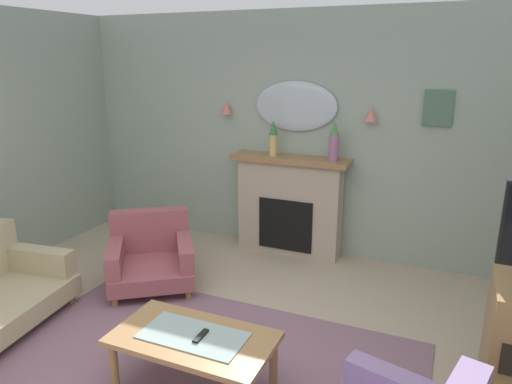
{
  "coord_description": "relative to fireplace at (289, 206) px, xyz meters",
  "views": [
    {
      "loc": [
        1.58,
        -2.21,
        2.25
      ],
      "look_at": [
        -0.11,
        1.71,
        1.02
      ],
      "focal_mm": 32.99,
      "sensor_mm": 36.0,
      "label": 1
    }
  ],
  "objects": [
    {
      "name": "fireplace",
      "position": [
        0.0,
        0.0,
        0.0
      ],
      "size": [
        1.36,
        0.36,
        1.16
      ],
      "color": "tan",
      "rests_on": "ground"
    },
    {
      "name": "patterned_rug",
      "position": [
        0.13,
        -2.54,
        -0.56
      ],
      "size": [
        3.2,
        2.4,
        0.01
      ],
      "primitive_type": "cube",
      "color": "#7F5B6B",
      "rests_on": "ground"
    },
    {
      "name": "framed_picture",
      "position": [
        1.5,
        0.15,
        1.18
      ],
      "size": [
        0.28,
        0.03,
        0.36
      ],
      "primitive_type": "cube",
      "color": "#4C6B56"
    },
    {
      "name": "wall_mirror",
      "position": [
        0.0,
        0.14,
        1.14
      ],
      "size": [
        0.96,
        0.06,
        0.56
      ],
      "primitive_type": "ellipsoid",
      "color": "#B2BCC6"
    },
    {
      "name": "coffee_table",
      "position": [
        0.22,
        -2.57,
        -0.19
      ],
      "size": [
        1.1,
        0.6,
        0.45
      ],
      "color": "olive",
      "rests_on": "ground"
    },
    {
      "name": "tv_remote",
      "position": [
        0.28,
        -2.57,
        -0.12
      ],
      "size": [
        0.04,
        0.16,
        0.02
      ],
      "primitive_type": "cube",
      "color": "black",
      "rests_on": "coffee_table"
    },
    {
      "name": "mantel_vase_centre",
      "position": [
        0.5,
        -0.03,
        0.8
      ],
      "size": [
        0.11,
        0.11,
        0.44
      ],
      "color": "#9E6084",
      "rests_on": "fireplace"
    },
    {
      "name": "wall_back",
      "position": [
        0.13,
        0.22,
        0.81
      ],
      "size": [
        6.69,
        0.1,
        2.75
      ],
      "primitive_type": "cube",
      "color": "#93A393",
      "rests_on": "ground"
    },
    {
      "name": "wall_sconce_right",
      "position": [
        0.85,
        0.09,
        1.09
      ],
      "size": [
        0.14,
        0.14,
        0.14
      ],
      "primitive_type": "cone",
      "color": "#D17066"
    },
    {
      "name": "mantel_vase_left",
      "position": [
        -0.2,
        -0.03,
        0.81
      ],
      "size": [
        0.1,
        0.1,
        0.4
      ],
      "color": "tan",
      "rests_on": "fireplace"
    },
    {
      "name": "armchair_near_fireplace",
      "position": [
        -1.02,
        -1.31,
        -0.27
      ],
      "size": [
        1.13,
        1.13,
        0.71
      ],
      "color": "#934C51",
      "rests_on": "ground"
    },
    {
      "name": "wall_sconce_left",
      "position": [
        -0.85,
        0.09,
        1.09
      ],
      "size": [
        0.14,
        0.14,
        0.14
      ],
      "primitive_type": "cone",
      "color": "#D17066"
    }
  ]
}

